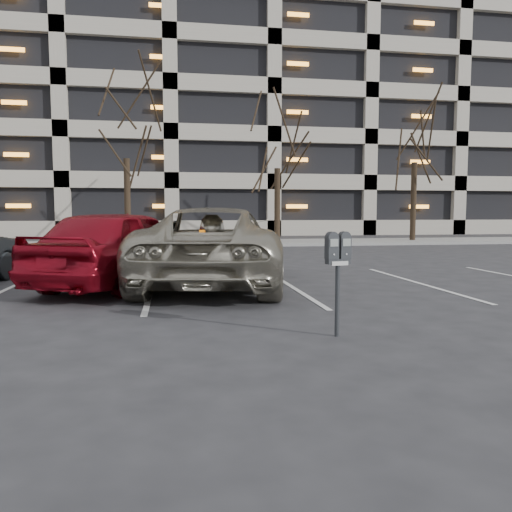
% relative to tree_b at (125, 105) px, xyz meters
% --- Properties ---
extents(ground, '(140.00, 140.00, 0.00)m').
position_rel_tree_b_xyz_m(ground, '(3.00, -16.00, -6.35)').
color(ground, '#28282B').
rests_on(ground, ground).
extents(sidewalk, '(80.00, 4.00, 0.12)m').
position_rel_tree_b_xyz_m(sidewalk, '(3.00, 0.00, -6.29)').
color(sidewalk, gray).
rests_on(sidewalk, ground).
extents(stall_lines, '(16.90, 5.20, 0.00)m').
position_rel_tree_b_xyz_m(stall_lines, '(1.60, -13.70, -6.34)').
color(stall_lines, silver).
rests_on(stall_lines, ground).
extents(parking_garage, '(52.00, 20.00, 19.00)m').
position_rel_tree_b_xyz_m(parking_garage, '(15.00, 17.84, 2.92)').
color(parking_garage, black).
rests_on(parking_garage, ground).
extents(tree_b, '(3.86, 3.86, 8.78)m').
position_rel_tree_b_xyz_m(tree_b, '(0.00, 0.00, 0.00)').
color(tree_b, black).
rests_on(tree_b, ground).
extents(tree_c, '(3.53, 3.53, 8.02)m').
position_rel_tree_b_xyz_m(tree_c, '(7.00, 0.00, -0.55)').
color(tree_c, black).
rests_on(tree_c, ground).
extents(tree_d, '(3.91, 3.91, 8.89)m').
position_rel_tree_b_xyz_m(tree_d, '(14.00, 0.00, 0.08)').
color(tree_d, black).
rests_on(tree_d, ground).
extents(parking_meter, '(0.34, 0.18, 1.25)m').
position_rel_tree_b_xyz_m(parking_meter, '(3.99, -17.83, -5.39)').
color(parking_meter, black).
rests_on(parking_meter, ground).
extents(suv_silver, '(3.64, 6.15, 1.61)m').
position_rel_tree_b_xyz_m(suv_silver, '(2.89, -13.24, -5.54)').
color(suv_silver, '#ABA591').
rests_on(suv_silver, ground).
extents(car_red, '(3.69, 5.04, 1.60)m').
position_rel_tree_b_xyz_m(car_red, '(1.03, -13.15, -5.55)').
color(car_red, maroon).
rests_on(car_red, ground).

